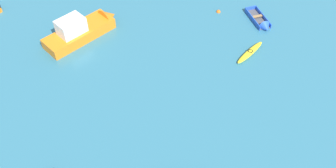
{
  "coord_description": "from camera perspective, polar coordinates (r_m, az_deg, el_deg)",
  "views": [
    {
      "loc": [
        1.12,
        5.0,
        19.29
      ],
      "look_at": [
        0.0,
        22.6,
        0.15
      ],
      "focal_mm": 39.27,
      "sensor_mm": 36.0,
      "label": 1
    }
  ],
  "objects": [
    {
      "name": "mooring_buoy_outer_edge",
      "position": [
        32.94,
        7.82,
        11.02
      ],
      "size": [
        0.38,
        0.38,
        0.38
      ],
      "primitive_type": "sphere",
      "color": "orange",
      "rests_on": "ground_plane"
    },
    {
      "name": "motor_launch_orange_far_back",
      "position": [
        30.51,
        -12.95,
        8.4
      ],
      "size": [
        5.69,
        6.03,
        2.47
      ],
      "color": "orange",
      "rests_on": "ground_plane"
    },
    {
      "name": "kayak_yellow_back_row_center",
      "position": [
        29.09,
        12.61,
        4.83
      ],
      "size": [
        2.44,
        2.88,
        0.31
      ],
      "color": "yellow",
      "rests_on": "ground_plane"
    },
    {
      "name": "rowboat_blue_near_right",
      "position": [
        32.03,
        14.39,
        9.06
      ],
      "size": [
        2.11,
        3.38,
        0.97
      ],
      "color": "#4C4C51",
      "rests_on": "ground_plane"
    }
  ]
}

